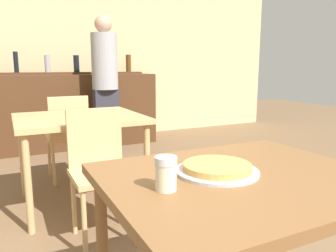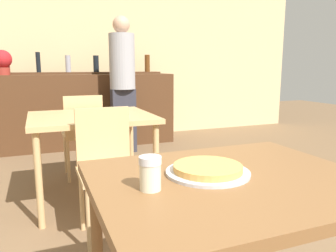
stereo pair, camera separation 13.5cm
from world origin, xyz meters
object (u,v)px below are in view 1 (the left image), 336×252
Objects in this scene: pizza_tray at (217,169)px; person_standing at (105,80)px; chair_far_side_back at (68,131)px; chair_far_side_front at (100,163)px; cheese_shaker at (166,173)px.

person_standing is at bearing 81.47° from pizza_tray.
chair_far_side_back is 1.24m from person_standing.
chair_far_side_front is at bearing 98.30° from pizza_tray.
person_standing is (0.66, 0.93, 0.48)m from chair_far_side_back.
cheese_shaker is 0.06× the size of person_standing.
chair_far_side_back is at bearing 94.01° from pizza_tray.
chair_far_side_front reaches higher than cheese_shaker.
cheese_shaker is (-0.25, -0.07, 0.04)m from pizza_tray.
person_standing is at bearing 72.98° from chair_far_side_front.
chair_far_side_front is 1.00× the size of chair_far_side_back.
pizza_tray is at bearing -98.53° from person_standing.
chair_far_side_front is at bearing -107.02° from person_standing.
cheese_shaker is (-0.09, -2.45, 0.31)m from chair_far_side_back.
chair_far_side_back is 2.40m from pizza_tray.
chair_far_side_front is 0.49× the size of person_standing.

